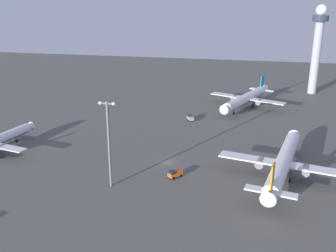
{
  "coord_description": "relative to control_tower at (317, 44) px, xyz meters",
  "views": [
    {
      "loc": [
        23.61,
        -108.93,
        50.11
      ],
      "look_at": [
        -5.11,
        23.22,
        4.0
      ],
      "focal_mm": 41.28,
      "sensor_mm": 36.0,
      "label": 1
    }
  ],
  "objects": [
    {
      "name": "ground_plane",
      "position": [
        -56.13,
        -104.8,
        -26.09
      ],
      "size": [
        416.0,
        416.0,
        0.0
      ],
      "primitive_type": "plane",
      "color": "#56544F"
    },
    {
      "name": "cargo_loader",
      "position": [
        -51.98,
        -114.7,
        -24.91
      ],
      "size": [
        4.23,
        4.39,
        2.25
      ],
      "rotation": [
        0.0,
        0.0,
        2.41
      ],
      "color": "#D85919",
      "rests_on": "ground"
    },
    {
      "name": "control_tower",
      "position": [
        0.0,
        0.0,
        0.0
      ],
      "size": [
        8.0,
        8.0,
        45.61
      ],
      "color": "#A8A8B2",
      "rests_on": "ground"
    },
    {
      "name": "apron_light_central",
      "position": [
        -68.2,
        -123.61,
        -12.16
      ],
      "size": [
        4.8,
        0.9,
        24.23
      ],
      "color": "slate",
      "rests_on": "ground"
    },
    {
      "name": "airplane_taxiway_distant",
      "position": [
        -33.71,
        -36.16,
        -21.59
      ],
      "size": [
        35.04,
        44.42,
        11.92
      ],
      "rotation": [
        0.0,
        0.0,
        2.76
      ],
      "color": "white",
      "rests_on": "ground"
    },
    {
      "name": "airplane_far_stand",
      "position": [
        -21.78,
        -108.11,
        -21.48
      ],
      "size": [
        36.95,
        47.18,
        12.19
      ],
      "rotation": [
        0.0,
        0.0,
        -0.21
      ],
      "color": "white",
      "rests_on": "ground"
    },
    {
      "name": "baggage_tractor",
      "position": [
        -56.14,
        -61.18,
        -24.91
      ],
      "size": [
        3.67,
        4.58,
        2.25
      ],
      "rotation": [
        0.0,
        0.0,
        0.49
      ],
      "color": "gray",
      "rests_on": "ground"
    }
  ]
}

